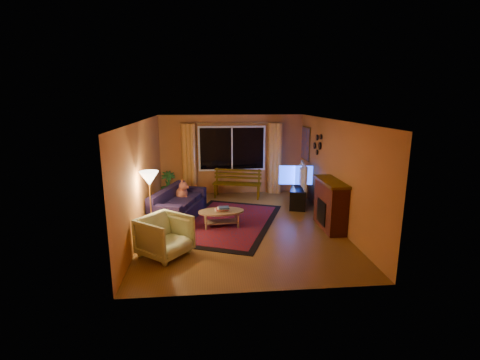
{
  "coord_description": "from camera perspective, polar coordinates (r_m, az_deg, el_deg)",
  "views": [
    {
      "loc": [
        -0.78,
        -7.89,
        2.97
      ],
      "look_at": [
        0.0,
        0.3,
        1.05
      ],
      "focal_mm": 26.0,
      "sensor_mm": 36.0,
      "label": 1
    }
  ],
  "objects": [
    {
      "name": "curtain_right",
      "position": [
        11.14,
        5.67,
        3.51
      ],
      "size": [
        0.36,
        0.36,
        2.24
      ],
      "primitive_type": "cylinder",
      "color": "gold",
      "rests_on": "ground"
    },
    {
      "name": "mirror_cluster",
      "position": [
        9.74,
        12.55,
        5.92
      ],
      "size": [
        0.06,
        0.6,
        0.56
      ],
      "primitive_type": null,
      "color": "black",
      "rests_on": "wall_right"
    },
    {
      "name": "ceiling",
      "position": [
        7.95,
        0.21,
        9.81
      ],
      "size": [
        4.5,
        6.0,
        0.02
      ],
      "primitive_type": "cube",
      "color": "white",
      "rests_on": "ground"
    },
    {
      "name": "tv_console",
      "position": [
        10.09,
        9.57,
        -2.58
      ],
      "size": [
        0.78,
        1.36,
        0.54
      ],
      "primitive_type": "cube",
      "rotation": [
        0.0,
        0.0,
        -0.29
      ],
      "color": "black",
      "rests_on": "ground"
    },
    {
      "name": "potted_plant",
      "position": [
        10.94,
        -11.69,
        -0.72
      ],
      "size": [
        0.56,
        0.56,
        0.8
      ],
      "primitive_type": "imported",
      "rotation": [
        0.0,
        0.0,
        0.29
      ],
      "color": "#235B1E",
      "rests_on": "ground"
    },
    {
      "name": "coffee_table",
      "position": [
        8.32,
        -3.08,
        -6.34
      ],
      "size": [
        1.16,
        1.16,
        0.4
      ],
      "primitive_type": "cylinder",
      "rotation": [
        0.0,
        0.0,
        0.07
      ],
      "color": "#A38257",
      "rests_on": "ground"
    },
    {
      "name": "bench",
      "position": [
        10.71,
        -0.49,
        -1.75
      ],
      "size": [
        1.53,
        0.76,
        0.44
      ],
      "primitive_type": "cube",
      "rotation": [
        0.0,
        0.0,
        -0.24
      ],
      "color": "#493202",
      "rests_on": "ground"
    },
    {
      "name": "sofa",
      "position": [
        8.91,
        -9.99,
        -3.93
      ],
      "size": [
        1.38,
        2.08,
        0.78
      ],
      "primitive_type": "cube",
      "rotation": [
        0.0,
        0.0,
        -0.32
      ],
      "color": "black",
      "rests_on": "ground"
    },
    {
      "name": "wall_back",
      "position": [
        11.07,
        -1.34,
        4.19
      ],
      "size": [
        4.5,
        0.02,
        2.5
      ],
      "primitive_type": "cube",
      "color": "#C27436",
      "rests_on": "ground"
    },
    {
      "name": "painting",
      "position": [
        10.85,
        10.71,
        5.92
      ],
      "size": [
        0.04,
        0.76,
        0.96
      ],
      "primitive_type": "cube",
      "color": "#C66014",
      "rests_on": "wall_right"
    },
    {
      "name": "window",
      "position": [
        10.97,
        -1.32,
        5.17
      ],
      "size": [
        2.0,
        0.02,
        1.3
      ],
      "primitive_type": "cube",
      "color": "black",
      "rests_on": "wall_back"
    },
    {
      "name": "curtain_left",
      "position": [
        10.95,
        -8.36,
        3.26
      ],
      "size": [
        0.36,
        0.36,
        2.24
      ],
      "primitive_type": "cylinder",
      "color": "gold",
      "rests_on": "ground"
    },
    {
      "name": "television",
      "position": [
        9.95,
        9.7,
        0.8
      ],
      "size": [
        0.34,
        1.19,
        0.68
      ],
      "primitive_type": "imported",
      "rotation": [
        0.0,
        0.0,
        1.41
      ],
      "color": "black",
      "rests_on": "tv_console"
    },
    {
      "name": "floor",
      "position": [
        8.48,
        0.19,
        -7.46
      ],
      "size": [
        4.5,
        6.0,
        0.02
      ],
      "primitive_type": "cube",
      "color": "brown",
      "rests_on": "ground"
    },
    {
      "name": "dog",
      "position": [
        9.24,
        -9.55,
        -1.6
      ],
      "size": [
        0.39,
        0.51,
        0.53
      ],
      "primitive_type": null,
      "rotation": [
        0.0,
        0.0,
        0.08
      ],
      "color": "#A1503D",
      "rests_on": "sofa"
    },
    {
      "name": "curtain_rod",
      "position": [
        10.85,
        -1.33,
        9.32
      ],
      "size": [
        3.2,
        0.03,
        0.03
      ],
      "primitive_type": "cylinder",
      "rotation": [
        0.0,
        1.57,
        0.0
      ],
      "color": "#BF8C3F",
      "rests_on": "wall_back"
    },
    {
      "name": "wall_left",
      "position": [
        8.21,
        -15.69,
        0.54
      ],
      "size": [
        0.02,
        6.0,
        2.5
      ],
      "primitive_type": "cube",
      "color": "#C27436",
      "rests_on": "ground"
    },
    {
      "name": "armchair",
      "position": [
        6.92,
        -12.26,
        -8.69
      ],
      "size": [
        1.14,
        1.15,
        0.87
      ],
      "primitive_type": "imported",
      "rotation": [
        0.0,
        0.0,
        0.89
      ],
      "color": "beige",
      "rests_on": "ground"
    },
    {
      "name": "rug",
      "position": [
        8.63,
        -2.08,
        -6.93
      ],
      "size": [
        3.2,
        3.9,
        0.02
      ],
      "primitive_type": "cube",
      "rotation": [
        0.0,
        0.0,
        -0.37
      ],
      "color": "#840902",
      "rests_on": "ground"
    },
    {
      "name": "fireplace",
      "position": [
        8.37,
        14.62,
        -4.12
      ],
      "size": [
        0.4,
        1.2,
        1.1
      ],
      "primitive_type": "cube",
      "color": "maroon",
      "rests_on": "ground"
    },
    {
      "name": "wall_right",
      "position": [
        8.63,
        15.3,
        1.17
      ],
      "size": [
        0.02,
        6.0,
        2.5
      ],
      "primitive_type": "cube",
      "color": "#C27436",
      "rests_on": "ground"
    },
    {
      "name": "floor_lamp",
      "position": [
        7.63,
        -14.43,
        -4.18
      ],
      "size": [
        0.33,
        0.33,
        1.51
      ],
      "primitive_type": "cylinder",
      "rotation": [
        0.0,
        0.0,
        0.42
      ],
      "color": "#BF8C3F",
      "rests_on": "ground"
    }
  ]
}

